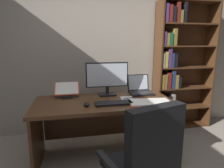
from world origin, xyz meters
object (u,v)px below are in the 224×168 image
(reading_stand_with_book, at_px, (67,90))
(open_binder, at_px, (150,102))
(keyboard, at_px, (114,103))
(pen, at_px, (129,98))
(desk, at_px, (103,115))
(laptop, at_px, (140,89))
(bookshelf, at_px, (177,67))
(computer_mouse, at_px, (87,104))
(monitor, at_px, (107,78))
(notepad, at_px, (127,99))

(reading_stand_with_book, height_order, open_binder, reading_stand_with_book)
(keyboard, distance_m, reading_stand_with_book, 0.71)
(reading_stand_with_book, relative_size, pen, 2.24)
(reading_stand_with_book, xyz_separation_m, open_binder, (0.93, -0.52, -0.07))
(desk, distance_m, laptop, 0.63)
(bookshelf, distance_m, open_binder, 1.29)
(bookshelf, bearing_deg, reading_stand_with_book, -167.34)
(bookshelf, relative_size, computer_mouse, 19.99)
(open_binder, bearing_deg, pen, 137.30)
(bookshelf, distance_m, laptop, 0.96)
(monitor, height_order, reading_stand_with_book, monitor)
(bookshelf, xyz_separation_m, keyboard, (-1.27, -0.87, -0.27))
(keyboard, distance_m, computer_mouse, 0.30)
(monitor, xyz_separation_m, laptop, (0.46, 0.00, -0.17))
(monitor, relative_size, laptop, 1.81)
(laptop, xyz_separation_m, computer_mouse, (-0.76, -0.41, -0.03))
(laptop, relative_size, keyboard, 0.73)
(open_binder, bearing_deg, computer_mouse, -178.91)
(keyboard, distance_m, notepad, 0.26)
(keyboard, relative_size, computer_mouse, 4.04)
(notepad, bearing_deg, open_binder, -44.93)
(desk, distance_m, open_binder, 0.61)
(desk, bearing_deg, notepad, -13.72)
(monitor, bearing_deg, computer_mouse, -126.56)
(desk, xyz_separation_m, computer_mouse, (-0.22, -0.23, 0.23))
(computer_mouse, xyz_separation_m, notepad, (0.50, 0.16, -0.02))
(desk, relative_size, open_binder, 3.20)
(monitor, relative_size, pen, 3.96)
(computer_mouse, bearing_deg, reading_stand_with_book, 115.05)
(desk, xyz_separation_m, keyboard, (0.08, -0.23, 0.22))
(bookshelf, distance_m, pen, 1.29)
(bookshelf, bearing_deg, computer_mouse, -150.83)
(bookshelf, xyz_separation_m, open_binder, (-0.85, -0.92, -0.27))
(bookshelf, bearing_deg, notepad, -146.09)
(keyboard, bearing_deg, computer_mouse, 180.00)
(open_binder, bearing_deg, bookshelf, 52.37)
(bookshelf, bearing_deg, pen, -145.59)
(computer_mouse, distance_m, open_binder, 0.71)
(open_binder, bearing_deg, keyboard, 178.19)
(monitor, distance_m, open_binder, 0.65)
(monitor, relative_size, open_binder, 1.08)
(desk, distance_m, notepad, 0.36)
(notepad, bearing_deg, reading_stand_with_book, 156.56)
(laptop, bearing_deg, reading_stand_with_book, 176.27)
(monitor, distance_m, laptop, 0.49)
(monitor, distance_m, pen, 0.39)
(laptop, distance_m, open_binder, 0.46)
(keyboard, height_order, pen, keyboard)
(bookshelf, xyz_separation_m, pen, (-1.04, -0.71, -0.27))
(monitor, xyz_separation_m, notepad, (0.20, -0.25, -0.22))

